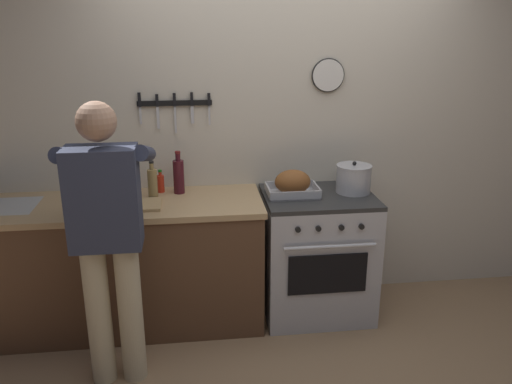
% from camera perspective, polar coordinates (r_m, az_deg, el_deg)
% --- Properties ---
extents(wall_back, '(6.00, 0.13, 2.60)m').
position_cam_1_polar(wall_back, '(3.82, 2.62, 6.99)').
color(wall_back, beige).
rests_on(wall_back, ground).
extents(counter_block, '(2.03, 0.65, 0.90)m').
position_cam_1_polar(counter_block, '(3.74, -15.40, -7.59)').
color(counter_block, brown).
rests_on(counter_block, ground).
extents(stove, '(0.76, 0.67, 0.90)m').
position_cam_1_polar(stove, '(3.79, 6.64, -6.76)').
color(stove, '#BCBCC1').
rests_on(stove, ground).
extents(person_cook, '(0.51, 0.63, 1.66)m').
position_cam_1_polar(person_cook, '(2.99, -15.96, -3.93)').
color(person_cook, '#C6B793').
rests_on(person_cook, ground).
extents(roasting_pan, '(0.35, 0.26, 0.18)m').
position_cam_1_polar(roasting_pan, '(3.58, 4.03, 0.89)').
color(roasting_pan, '#B7B7BC').
rests_on(roasting_pan, stove).
extents(stock_pot, '(0.25, 0.25, 0.22)m').
position_cam_1_polar(stock_pot, '(3.69, 10.62, 1.45)').
color(stock_pot, '#B7B7BC').
rests_on(stock_pot, stove).
extents(cutting_board, '(0.36, 0.24, 0.02)m').
position_cam_1_polar(cutting_board, '(3.46, -13.30, -1.41)').
color(cutting_board, tan).
rests_on(cutting_board, counter_block).
extents(bottle_hot_sauce, '(0.05, 0.05, 0.16)m').
position_cam_1_polar(bottle_hot_sauce, '(3.70, -10.39, 0.97)').
color(bottle_hot_sauce, red).
rests_on(bottle_hot_sauce, counter_block).
extents(bottle_wine_red, '(0.08, 0.08, 0.30)m').
position_cam_1_polar(bottle_wine_red, '(3.64, -8.45, 1.77)').
color(bottle_wine_red, '#47141E').
rests_on(bottle_wine_red, counter_block).
extents(bottle_vinegar, '(0.06, 0.06, 0.26)m').
position_cam_1_polar(bottle_vinegar, '(3.57, -11.25, 1.00)').
color(bottle_vinegar, '#997F4C').
rests_on(bottle_vinegar, counter_block).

